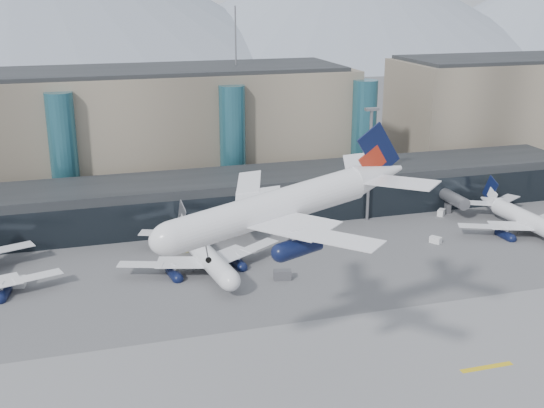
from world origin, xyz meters
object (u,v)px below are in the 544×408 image
at_px(lightmast_mid, 370,158).
at_px(veh_c, 282,275).
at_px(veh_b, 187,247).
at_px(hero_jet, 294,194).
at_px(veh_d, 441,212).
at_px(veh_g, 436,240).
at_px(jet_parked_mid, 201,245).
at_px(veh_a, 15,282).
at_px(jet_parked_right, 521,213).

bearing_deg(lightmast_mid, veh_c, -137.20).
distance_m(veh_b, veh_c, 23.84).
bearing_deg(hero_jet, veh_d, 37.56).
xyz_separation_m(veh_b, veh_g, (50.09, -10.50, 0.03)).
bearing_deg(veh_g, hero_jet, -80.95).
xyz_separation_m(lightmast_mid, veh_d, (17.77, -2.00, -13.71)).
distance_m(jet_parked_mid, veh_a, 33.41).
bearing_deg(veh_c, jet_parked_mid, 153.17).
height_order(jet_parked_right, veh_g, jet_parked_right).
bearing_deg(jet_parked_right, veh_d, 37.34).
height_order(jet_parked_right, veh_a, jet_parked_right).
bearing_deg(veh_d, veh_b, 138.49).
height_order(hero_jet, veh_c, hero_jet).
bearing_deg(veh_a, veh_d, 18.43).
relative_size(jet_parked_mid, veh_g, 14.62).
xyz_separation_m(lightmast_mid, veh_a, (-74.47, -16.06, -13.49)).
bearing_deg(lightmast_mid, hero_jet, -121.92).
relative_size(lightmast_mid, veh_g, 11.23).
height_order(veh_a, veh_d, veh_a).
height_order(veh_a, veh_g, veh_a).
bearing_deg(veh_d, veh_g, -169.64).
distance_m(jet_parked_mid, veh_g, 48.89).
distance_m(jet_parked_right, veh_g, 21.94).
bearing_deg(veh_b, veh_c, -159.37).
relative_size(lightmast_mid, hero_jet, 0.73).
height_order(veh_a, veh_b, veh_a).
bearing_deg(veh_b, veh_d, -101.16).
distance_m(jet_parked_mid, veh_b, 9.30).
bearing_deg(veh_a, lightmast_mid, 21.93).
xyz_separation_m(veh_a, veh_g, (81.99, -1.56, -0.26)).
bearing_deg(jet_parked_right, jet_parked_mid, 87.64).
distance_m(lightmast_mid, veh_c, 40.93).
bearing_deg(veh_b, jet_parked_mid, 173.06).
height_order(veh_b, veh_d, veh_d).
xyz_separation_m(jet_parked_mid, veh_a, (-33.26, -0.41, -3.16)).
bearing_deg(veh_g, jet_parked_mid, -126.68).
relative_size(jet_parked_right, veh_a, 9.88).
bearing_deg(hero_jet, veh_g, 34.49).
relative_size(veh_b, veh_c, 0.70).
relative_size(jet_parked_mid, veh_c, 10.56).
height_order(hero_jet, veh_d, hero_jet).
distance_m(lightmast_mid, jet_parked_mid, 45.27).
distance_m(veh_d, veh_g, 18.68).
bearing_deg(jet_parked_mid, hero_jet, 176.82).
distance_m(veh_a, veh_d, 93.31).
distance_m(veh_a, veh_g, 82.00).
xyz_separation_m(hero_jet, jet_parked_mid, (-3.66, 44.62, -22.68)).
bearing_deg(jet_parked_mid, veh_c, -137.34).
distance_m(jet_parked_mid, veh_d, 60.63).
height_order(jet_parked_right, veh_d, jet_parked_right).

